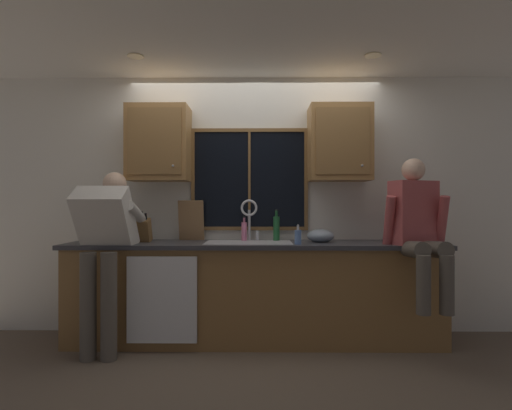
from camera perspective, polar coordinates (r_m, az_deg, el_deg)
back_wall at (r=4.06m, az=-0.15°, el=0.10°), size 5.79×0.12×2.55m
ceiling_downlight_left at (r=3.78m, az=-16.87°, el=19.73°), size 0.14×0.14×0.01m
ceiling_downlight_right at (r=3.75m, az=16.43°, el=19.88°), size 0.14×0.14×0.01m
window_glass at (r=4.00m, az=-0.95°, el=3.69°), size 1.10×0.02×0.95m
window_frame_top at (r=4.05m, az=-0.96°, el=10.67°), size 1.17×0.02×0.04m
window_frame_bottom at (r=3.99m, az=-0.96°, el=-3.38°), size 1.17×0.02×0.04m
window_frame_left at (r=4.04m, az=-9.04°, el=3.65°), size 0.03×0.02×0.95m
window_frame_right at (r=4.01m, az=7.19°, el=3.68°), size 0.03×0.02×0.95m
window_mullion_center at (r=3.98m, az=-0.96°, el=3.70°), size 0.02×0.02×0.95m
lower_cabinet_run at (r=3.80m, az=-0.22°, el=-12.59°), size 3.39×0.58×0.88m
countertop at (r=3.70m, az=-0.23°, el=-5.70°), size 3.45×0.62×0.04m
dishwasher_front at (r=3.58m, az=-13.33°, el=-13.07°), size 0.60×0.02×0.74m
upper_cabinet_left at (r=3.99m, az=-13.75°, el=8.53°), size 0.58×0.36×0.72m
upper_cabinet_right at (r=3.95m, az=11.87°, el=8.63°), size 0.58×0.36×0.72m
sink at (r=3.72m, az=-1.08°, el=-6.87°), size 0.80×0.46×0.21m
faucet at (r=3.88m, az=-0.89°, el=-1.39°), size 0.18×0.09×0.40m
person_standing at (r=3.64m, az=-20.80°, el=-4.80°), size 0.53×0.69×1.57m
person_sitting_on_counter at (r=3.69m, az=22.18°, el=-2.55°), size 0.54×0.66×1.26m
knife_block at (r=3.88m, az=-15.80°, el=-3.53°), size 0.12×0.18×0.32m
cutting_board at (r=3.96m, az=-9.27°, el=-2.21°), size 0.25×0.10×0.39m
mixing_bowl at (r=3.80m, az=9.22°, el=-4.39°), size 0.25×0.25×0.13m
soap_dispenser at (r=3.54m, az=6.04°, el=-4.54°), size 0.06×0.07×0.18m
bottle_green_glass at (r=3.88m, az=-1.71°, el=-3.70°), size 0.05×0.05×0.24m
bottle_tall_clear at (r=3.88m, az=2.95°, el=-3.27°), size 0.06×0.06×0.31m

